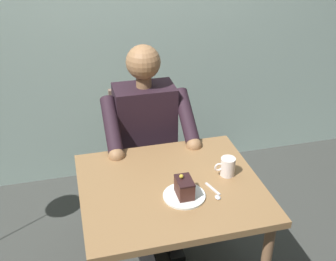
{
  "coord_description": "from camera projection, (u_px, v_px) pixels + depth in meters",
  "views": [
    {
      "loc": [
        0.43,
        1.62,
        1.96
      ],
      "look_at": [
        -0.01,
        -0.1,
        0.97
      ],
      "focal_mm": 45.22,
      "sensor_mm": 36.0,
      "label": 1
    }
  ],
  "objects": [
    {
      "name": "chair",
      "position": [
        143.0,
        150.0,
        2.79
      ],
      "size": [
        0.42,
        0.42,
        0.89
      ],
      "color": "#7C6151",
      "rests_on": "ground"
    },
    {
      "name": "dessert_plate",
      "position": [
        184.0,
        196.0,
        1.99
      ],
      "size": [
        0.2,
        0.2,
        0.01
      ],
      "primitive_type": "cylinder",
      "color": "white",
      "rests_on": "dining_table"
    },
    {
      "name": "dessert_spoon",
      "position": [
        215.0,
        193.0,
        2.01
      ],
      "size": [
        0.04,
        0.14,
        0.01
      ],
      "color": "silver",
      "rests_on": "dining_table"
    },
    {
      "name": "coffee_cup",
      "position": [
        227.0,
        166.0,
        2.12
      ],
      "size": [
        0.11,
        0.07,
        0.1
      ],
      "color": "white",
      "rests_on": "dining_table"
    },
    {
      "name": "dining_table",
      "position": [
        171.0,
        200.0,
        2.12
      ],
      "size": [
        0.88,
        0.78,
        0.72
      ],
      "color": "olive",
      "rests_on": "ground"
    },
    {
      "name": "seated_person",
      "position": [
        148.0,
        144.0,
        2.57
      ],
      "size": [
        0.53,
        0.58,
        1.23
      ],
      "color": "black",
      "rests_on": "ground"
    },
    {
      "name": "cake_slice",
      "position": [
        184.0,
        187.0,
        1.96
      ],
      "size": [
        0.07,
        0.11,
        0.11
      ],
      "color": "#49261F",
      "rests_on": "dessert_plate"
    }
  ]
}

